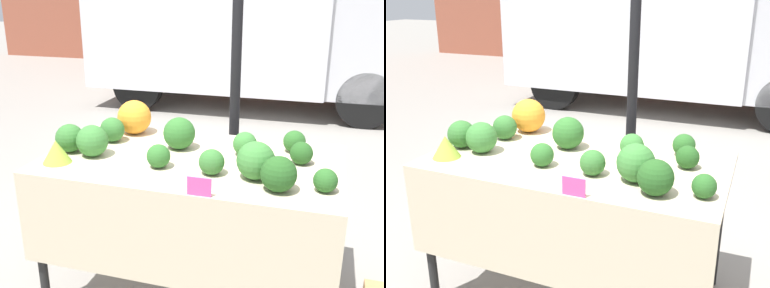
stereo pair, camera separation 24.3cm
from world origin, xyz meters
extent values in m
cylinder|color=black|center=(0.08, 0.76, 1.15)|extent=(0.07, 0.07, 2.31)
cube|color=silver|center=(-1.10, 4.76, 1.42)|extent=(3.51, 1.92, 2.16)
cube|color=silver|center=(1.31, 4.76, 1.12)|extent=(1.30, 1.77, 1.56)
cylinder|color=black|center=(1.18, 3.99, 0.37)|extent=(0.75, 0.22, 0.75)
cylinder|color=black|center=(1.18, 5.53, 0.37)|extent=(0.75, 0.22, 0.75)
cylinder|color=black|center=(-2.06, 3.99, 0.37)|extent=(0.75, 0.22, 0.75)
cylinder|color=black|center=(-2.06, 5.53, 0.37)|extent=(0.75, 0.22, 0.75)
cube|color=beige|center=(0.00, 0.00, 0.86)|extent=(1.61, 0.93, 0.03)
cube|color=beige|center=(0.00, -0.46, 0.61)|extent=(1.61, 0.01, 0.48)
cylinder|color=black|center=(-0.74, -0.40, 0.42)|extent=(0.05, 0.05, 0.85)
cylinder|color=black|center=(-0.74, 0.40, 0.42)|extent=(0.05, 0.05, 0.85)
cylinder|color=black|center=(0.74, 0.40, 0.42)|extent=(0.05, 0.05, 0.85)
sphere|color=orange|center=(-0.48, 0.32, 0.98)|extent=(0.22, 0.22, 0.22)
cone|color=#93B238|center=(-0.67, -0.27, 0.94)|extent=(0.15, 0.15, 0.12)
sphere|color=#336B2D|center=(0.16, -0.19, 0.94)|extent=(0.13, 0.13, 0.13)
sphere|color=#285B23|center=(0.53, 0.26, 0.94)|extent=(0.13, 0.13, 0.13)
sphere|color=#285B23|center=(0.71, -0.24, 0.93)|extent=(0.11, 0.11, 0.11)
sphere|color=#23511E|center=(0.50, -0.29, 0.96)|extent=(0.17, 0.17, 0.17)
sphere|color=#2D6628|center=(-0.11, 0.12, 0.97)|extent=(0.19, 0.19, 0.19)
sphere|color=#23511E|center=(0.58, 0.08, 0.94)|extent=(0.12, 0.12, 0.12)
sphere|color=#387533|center=(0.27, 0.12, 0.94)|extent=(0.13, 0.13, 0.13)
sphere|color=#2D6628|center=(-0.12, -0.18, 0.94)|extent=(0.12, 0.12, 0.12)
sphere|color=#336B2D|center=(-0.54, 0.13, 0.95)|extent=(0.15, 0.15, 0.15)
sphere|color=#336B2D|center=(-0.69, -0.10, 0.96)|extent=(0.16, 0.16, 0.16)
sphere|color=#387533|center=(0.38, -0.18, 0.97)|extent=(0.19, 0.19, 0.19)
sphere|color=#387533|center=(-0.53, -0.13, 0.96)|extent=(0.18, 0.18, 0.18)
cube|color=#EF4793|center=(0.17, -0.45, 0.92)|extent=(0.11, 0.01, 0.09)
camera|label=1|loc=(0.67, -2.20, 1.75)|focal=42.00mm
camera|label=2|loc=(0.90, -2.12, 1.75)|focal=42.00mm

